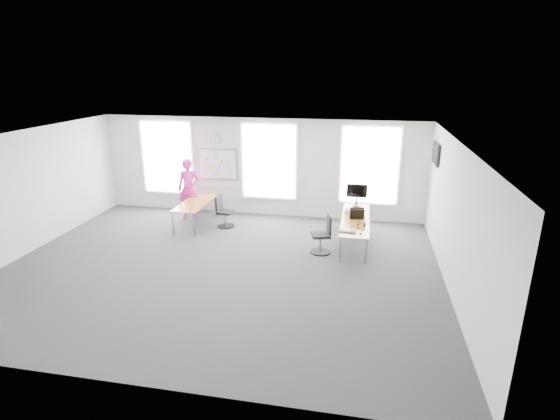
% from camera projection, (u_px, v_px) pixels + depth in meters
% --- Properties ---
extents(floor, '(10.00, 10.00, 0.00)m').
position_uv_depth(floor, '(221.00, 268.00, 10.12)').
color(floor, '#2A2B30').
rests_on(floor, ground).
extents(ceiling, '(10.00, 10.00, 0.00)m').
position_uv_depth(ceiling, '(215.00, 139.00, 9.19)').
color(ceiling, silver).
rests_on(ceiling, ground).
extents(wall_back, '(10.00, 0.00, 10.00)m').
position_uv_depth(wall_back, '(260.00, 167.00, 13.39)').
color(wall_back, silver).
rests_on(wall_back, ground).
extents(wall_front, '(10.00, 0.00, 10.00)m').
position_uv_depth(wall_front, '(123.00, 294.00, 5.93)').
color(wall_front, silver).
rests_on(wall_front, ground).
extents(wall_left, '(0.00, 10.00, 10.00)m').
position_uv_depth(wall_left, '(21.00, 194.00, 10.56)').
color(wall_left, silver).
rests_on(wall_left, ground).
extents(wall_right, '(0.00, 10.00, 10.00)m').
position_uv_depth(wall_right, '(456.00, 221.00, 8.75)').
color(wall_right, silver).
rests_on(wall_right, ground).
extents(window_left, '(1.60, 0.06, 2.20)m').
position_uv_depth(window_left, '(168.00, 157.00, 13.84)').
color(window_left, white).
rests_on(window_left, wall_back).
extents(window_mid, '(1.60, 0.06, 2.20)m').
position_uv_depth(window_mid, '(269.00, 162.00, 13.24)').
color(window_mid, white).
rests_on(window_mid, wall_back).
extents(window_right, '(1.60, 0.06, 2.20)m').
position_uv_depth(window_right, '(370.00, 166.00, 12.70)').
color(window_right, white).
rests_on(window_right, wall_back).
extents(desk_right, '(0.72, 2.70, 0.66)m').
position_uv_depth(desk_right, '(355.00, 221.00, 11.40)').
color(desk_right, '#C3763A').
rests_on(desk_right, ground).
extents(desk_left, '(0.74, 1.86, 0.68)m').
position_uv_depth(desk_left, '(195.00, 204.00, 12.72)').
color(desk_left, '#C3763A').
rests_on(desk_left, ground).
extents(chair_right, '(0.54, 0.54, 0.97)m').
position_uv_depth(chair_right, '(323.00, 236.00, 10.84)').
color(chair_right, black).
rests_on(chair_right, ground).
extents(chair_left, '(0.49, 0.49, 0.92)m').
position_uv_depth(chair_left, '(224.00, 213.00, 12.64)').
color(chair_left, black).
rests_on(chair_left, ground).
extents(person, '(0.74, 0.55, 1.84)m').
position_uv_depth(person, '(189.00, 189.00, 13.21)').
color(person, '#CB2495').
rests_on(person, ground).
extents(whiteboard, '(1.20, 0.03, 0.90)m').
position_uv_depth(whiteboard, '(217.00, 164.00, 13.59)').
color(whiteboard, silver).
rests_on(whiteboard, wall_back).
extents(wall_clock, '(0.30, 0.04, 0.30)m').
position_uv_depth(wall_clock, '(216.00, 139.00, 13.34)').
color(wall_clock, gray).
rests_on(wall_clock, wall_back).
extents(tv, '(0.06, 0.90, 0.55)m').
position_uv_depth(tv, '(436.00, 153.00, 11.31)').
color(tv, black).
rests_on(tv, wall_right).
extents(keyboard, '(0.42, 0.24, 0.02)m').
position_uv_depth(keyboard, '(348.00, 232.00, 10.46)').
color(keyboard, black).
rests_on(keyboard, desk_right).
extents(mouse, '(0.07, 0.11, 0.04)m').
position_uv_depth(mouse, '(360.00, 233.00, 10.35)').
color(mouse, black).
rests_on(mouse, desk_right).
extents(lens_cap, '(0.08, 0.08, 0.01)m').
position_uv_depth(lens_cap, '(358.00, 228.00, 10.71)').
color(lens_cap, black).
rests_on(lens_cap, desk_right).
extents(headphones, '(0.20, 0.11, 0.12)m').
position_uv_depth(headphones, '(361.00, 224.00, 10.84)').
color(headphones, black).
rests_on(headphones, desk_right).
extents(laptop_sleeve, '(0.38, 0.27, 0.30)m').
position_uv_depth(laptop_sleeve, '(357.00, 214.00, 11.32)').
color(laptop_sleeve, black).
rests_on(laptop_sleeve, desk_right).
extents(paper_stack, '(0.35, 0.26, 0.12)m').
position_uv_depth(paper_stack, '(351.00, 211.00, 11.80)').
color(paper_stack, beige).
rests_on(paper_stack, desk_right).
extents(monitor, '(0.58, 0.24, 0.65)m').
position_uv_depth(monitor, '(357.00, 193.00, 12.32)').
color(monitor, black).
rests_on(monitor, desk_right).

